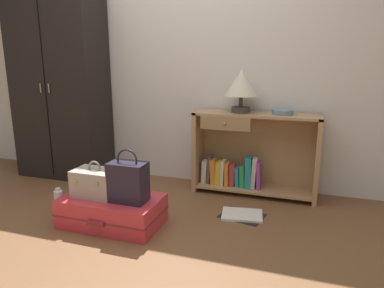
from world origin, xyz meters
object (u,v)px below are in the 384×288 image
(wardrobe, at_px, (60,86))
(handbag, at_px, (128,181))
(open_book_on_floor, at_px, (242,215))
(bookshelf, at_px, (249,156))
(train_case, at_px, (95,183))
(bottle, at_px, (59,201))
(table_lamp, at_px, (241,84))
(bowl, at_px, (283,112))
(suitcase_large, at_px, (112,211))

(wardrobe, bearing_deg, handbag, -36.49)
(open_book_on_floor, bearing_deg, bookshelf, 94.70)
(train_case, xyz_separation_m, handbag, (0.29, -0.02, 0.05))
(bottle, bearing_deg, table_lamp, 36.10)
(table_lamp, distance_m, open_book_on_floor, 1.16)
(table_lamp, bearing_deg, bowl, 0.22)
(wardrobe, distance_m, bookshelf, 2.09)
(wardrobe, height_order, bowl, wardrobe)
(train_case, bearing_deg, open_book_on_floor, 23.96)
(open_book_on_floor, bearing_deg, table_lamp, 104.71)
(bookshelf, bearing_deg, suitcase_large, -131.26)
(train_case, distance_m, bottle, 0.47)
(bookshelf, xyz_separation_m, bowl, (0.28, 0.00, 0.43))
(wardrobe, relative_size, train_case, 5.94)
(wardrobe, height_order, bookshelf, wardrobe)
(suitcase_large, bearing_deg, bookshelf, 48.74)
(suitcase_large, relative_size, handbag, 1.91)
(handbag, bearing_deg, table_lamp, 58.95)
(bowl, height_order, bottle, bowl)
(bowl, relative_size, train_case, 0.58)
(bowl, distance_m, suitcase_large, 1.68)
(wardrobe, relative_size, table_lamp, 4.93)
(bookshelf, distance_m, bowl, 0.51)
(bookshelf, relative_size, suitcase_large, 1.49)
(handbag, relative_size, open_book_on_floor, 1.03)
(bowl, relative_size, handbag, 0.47)
(train_case, bearing_deg, bottle, 172.33)
(bookshelf, xyz_separation_m, handbag, (-0.72, -1.03, 0.01))
(wardrobe, relative_size, handbag, 4.84)
(train_case, bearing_deg, wardrobe, 136.79)
(bowl, xyz_separation_m, handbag, (-1.00, -1.03, -0.41))
(suitcase_large, relative_size, train_case, 2.34)
(handbag, distance_m, open_book_on_floor, 0.98)
(bowl, bearing_deg, bottle, -150.41)
(table_lamp, relative_size, train_case, 1.21)
(train_case, relative_size, handbag, 0.81)
(bottle, xyz_separation_m, open_book_on_floor, (1.46, 0.41, -0.09))
(bowl, bearing_deg, table_lamp, -179.78)
(bookshelf, xyz_separation_m, open_book_on_floor, (0.04, -0.54, -0.35))
(train_case, xyz_separation_m, bottle, (-0.40, 0.05, -0.23))
(open_book_on_floor, bearing_deg, wardrobe, 167.16)
(bowl, bearing_deg, train_case, -141.74)
(open_book_on_floor, bearing_deg, bottle, -164.16)
(handbag, xyz_separation_m, open_book_on_floor, (0.76, 0.48, -0.37))
(train_case, xyz_separation_m, open_book_on_floor, (1.05, 0.47, -0.32))
(open_book_on_floor, bearing_deg, bowl, 66.90)
(wardrobe, xyz_separation_m, open_book_on_floor, (2.05, -0.47, -0.96))
(bookshelf, height_order, bowl, bowl)
(table_lamp, height_order, bottle, table_lamp)
(bowl, xyz_separation_m, open_book_on_floor, (-0.23, -0.55, -0.78))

